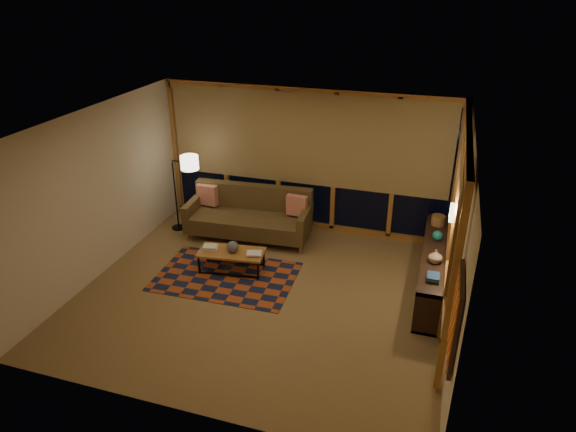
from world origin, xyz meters
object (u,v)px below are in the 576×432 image
(floor_lamp, at_px, (175,192))
(sofa, at_px, (248,215))
(bookshelf, at_px, (433,268))
(coffee_table, at_px, (232,261))

(floor_lamp, bearing_deg, sofa, 0.14)
(sofa, bearing_deg, bookshelf, -14.82)
(sofa, height_order, coffee_table, sofa)
(sofa, distance_m, bookshelf, 3.43)
(coffee_table, bearing_deg, floor_lamp, 137.75)
(coffee_table, height_order, floor_lamp, floor_lamp)
(bookshelf, bearing_deg, sofa, 168.93)
(sofa, height_order, bookshelf, sofa)
(floor_lamp, bearing_deg, bookshelf, -8.80)
(coffee_table, xyz_separation_m, bookshelf, (3.21, 0.52, 0.15))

